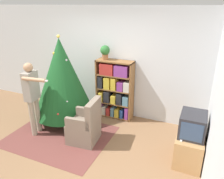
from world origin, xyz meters
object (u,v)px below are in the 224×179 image
(armchair, at_px, (85,127))
(standing_person, at_px, (32,93))
(television, at_px, (193,125))
(potted_plant, at_px, (105,51))
(bookshelf, at_px, (115,89))
(christmas_tree, at_px, (62,77))

(armchair, bearing_deg, standing_person, -88.03)
(television, distance_m, standing_person, 3.12)
(standing_person, distance_m, potted_plant, 1.83)
(bookshelf, distance_m, television, 2.10)
(television, xyz_separation_m, standing_person, (-3.10, -0.36, 0.19))
(bookshelf, xyz_separation_m, television, (1.84, -1.00, 0.01))
(armchair, height_order, potted_plant, potted_plant)
(potted_plant, bearing_deg, bookshelf, -2.24)
(television, relative_size, armchair, 0.57)
(television, relative_size, potted_plant, 1.58)
(television, height_order, potted_plant, potted_plant)
(bookshelf, height_order, standing_person, standing_person)
(christmas_tree, bearing_deg, armchair, -31.75)
(bookshelf, relative_size, standing_person, 0.91)
(bookshelf, distance_m, christmas_tree, 1.26)
(bookshelf, height_order, armchair, bookshelf)
(television, bearing_deg, bookshelf, 151.46)
(christmas_tree, distance_m, standing_person, 0.75)
(standing_person, height_order, potted_plant, potted_plant)
(christmas_tree, xyz_separation_m, armchair, (0.87, -0.54, -0.76))
(bookshelf, bearing_deg, standing_person, -132.69)
(television, height_order, standing_person, standing_person)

